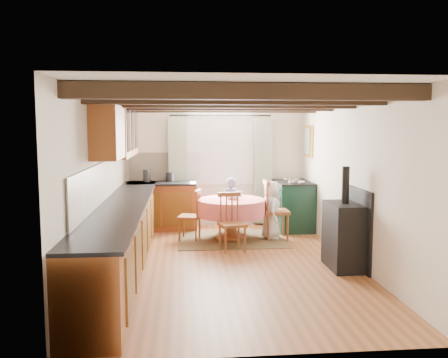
{
  "coord_description": "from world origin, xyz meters",
  "views": [
    {
      "loc": [
        -0.67,
        -6.56,
        1.96
      ],
      "look_at": [
        0.0,
        0.8,
        1.15
      ],
      "focal_mm": 37.58,
      "sensor_mm": 36.0,
      "label": 1
    }
  ],
  "objects": [
    {
      "name": "base_cabinet_back",
      "position": [
        -1.05,
        2.45,
        0.44
      ],
      "size": [
        1.3,
        0.6,
        0.88
      ],
      "primitive_type": "cube",
      "color": "brown",
      "rests_on": "floor"
    },
    {
      "name": "beam_e",
      "position": [
        0.0,
        2.0,
        2.31
      ],
      "size": [
        3.6,
        0.16,
        0.16
      ],
      "primitive_type": "cube",
      "color": "black",
      "rests_on": "ceiling"
    },
    {
      "name": "ceiling",
      "position": [
        0.0,
        0.0,
        2.4
      ],
      "size": [
        3.6,
        5.5,
        0.0
      ],
      "primitive_type": "cube",
      "color": "white",
      "rests_on": "ground"
    },
    {
      "name": "floor",
      "position": [
        0.0,
        0.0,
        0.0
      ],
      "size": [
        3.6,
        5.5,
        0.0
      ],
      "primitive_type": "cube",
      "color": "#AB643B",
      "rests_on": "ground"
    },
    {
      "name": "worktop_back",
      "position": [
        -1.05,
        2.43,
        0.9
      ],
      "size": [
        1.3,
        0.64,
        0.04
      ],
      "primitive_type": "cube",
      "color": "black",
      "rests_on": "base_cabinet_back"
    },
    {
      "name": "wall_left",
      "position": [
        -1.8,
        0.0,
        1.2
      ],
      "size": [
        0.0,
        5.5,
        2.4
      ],
      "primitive_type": "cube",
      "color": "silver",
      "rests_on": "ground"
    },
    {
      "name": "wall_back",
      "position": [
        0.0,
        2.75,
        1.2
      ],
      "size": [
        3.6,
        0.0,
        2.4
      ],
      "primitive_type": "cube",
      "color": "silver",
      "rests_on": "ground"
    },
    {
      "name": "dining_table",
      "position": [
        0.19,
        1.5,
        0.36
      ],
      "size": [
        1.18,
        1.18,
        0.71
      ],
      "primitive_type": null,
      "color": "#E9795F",
      "rests_on": "floor"
    },
    {
      "name": "chair_right",
      "position": [
        0.99,
        1.5,
        0.52
      ],
      "size": [
        0.48,
        0.46,
        1.05
      ],
      "primitive_type": null,
      "rotation": [
        0.0,
        0.0,
        1.56
      ],
      "color": "brown",
      "rests_on": "floor"
    },
    {
      "name": "aga_range",
      "position": [
        1.47,
        2.24,
        0.48
      ],
      "size": [
        0.67,
        1.03,
        0.95
      ],
      "primitive_type": null,
      "color": "black",
      "rests_on": "floor"
    },
    {
      "name": "canister_wide",
      "position": [
        -0.9,
        2.52,
        1.01
      ],
      "size": [
        0.16,
        0.16,
        0.18
      ],
      "primitive_type": "cylinder",
      "color": "#262628",
      "rests_on": "worktop_back"
    },
    {
      "name": "bowl_a",
      "position": [
        0.22,
        1.56,
        0.74
      ],
      "size": [
        0.26,
        0.26,
        0.06
      ],
      "primitive_type": "imported",
      "rotation": [
        0.0,
        0.0,
        3.24
      ],
      "color": "silver",
      "rests_on": "dining_table"
    },
    {
      "name": "splash_left",
      "position": [
        -1.78,
        0.3,
        1.2
      ],
      "size": [
        0.02,
        4.5,
        0.55
      ],
      "primitive_type": "cube",
      "color": "beige",
      "rests_on": "wall_left"
    },
    {
      "name": "window_pane",
      "position": [
        0.1,
        2.74,
        1.6
      ],
      "size": [
        1.2,
        0.01,
        1.4
      ],
      "primitive_type": "cube",
      "color": "white",
      "rests_on": "wall_back"
    },
    {
      "name": "wall_front",
      "position": [
        0.0,
        -2.75,
        1.2
      ],
      "size": [
        3.6,
        0.0,
        2.4
      ],
      "primitive_type": "cube",
      "color": "silver",
      "rests_on": "ground"
    },
    {
      "name": "wall_cabinet_solid",
      "position": [
        -1.63,
        -0.3,
        1.9
      ],
      "size": [
        0.34,
        0.9,
        0.7
      ],
      "primitive_type": "cube",
      "color": "brown",
      "rests_on": "wall_left"
    },
    {
      "name": "canister_tall",
      "position": [
        -1.34,
        2.49,
        1.04
      ],
      "size": [
        0.14,
        0.14,
        0.24
      ],
      "primitive_type": "cylinder",
      "color": "#262628",
      "rests_on": "worktop_back"
    },
    {
      "name": "chair_left",
      "position": [
        -0.54,
        1.54,
        0.45
      ],
      "size": [
        0.48,
        0.47,
        0.89
      ],
      "primitive_type": null,
      "rotation": [
        0.0,
        0.0,
        -1.82
      ],
      "color": "brown",
      "rests_on": "floor"
    },
    {
      "name": "worktop_left",
      "position": [
        -1.48,
        0.0,
        0.9
      ],
      "size": [
        0.64,
        5.3,
        0.04
      ],
      "primitive_type": "cube",
      "color": "black",
      "rests_on": "base_cabinet_left"
    },
    {
      "name": "beam_b",
      "position": [
        0.0,
        -1.0,
        2.31
      ],
      "size": [
        3.6,
        0.16,
        0.16
      ],
      "primitive_type": "cube",
      "color": "black",
      "rests_on": "ceiling"
    },
    {
      "name": "wall_picture",
      "position": [
        1.77,
        2.3,
        1.7
      ],
      "size": [
        0.04,
        0.5,
        0.6
      ],
      "primitive_type": "cube",
      "color": "gold",
      "rests_on": "wall_right"
    },
    {
      "name": "wall_right",
      "position": [
        1.8,
        0.0,
        1.2
      ],
      "size": [
        0.0,
        5.5,
        2.4
      ],
      "primitive_type": "cube",
      "color": "silver",
      "rests_on": "ground"
    },
    {
      "name": "child_far",
      "position": [
        0.24,
        2.15,
        0.51
      ],
      "size": [
        0.43,
        0.35,
        1.03
      ],
      "primitive_type": "imported",
      "rotation": [
        0.0,
        0.0,
        3.44
      ],
      "color": "#565677",
      "rests_on": "floor"
    },
    {
      "name": "chair_near",
      "position": [
        0.13,
        0.73,
        0.46
      ],
      "size": [
        0.48,
        0.49,
        0.93
      ],
      "primitive_type": null,
      "rotation": [
        0.0,
        0.0,
        0.21
      ],
      "color": "brown",
      "rests_on": "floor"
    },
    {
      "name": "window_frame",
      "position": [
        0.1,
        2.73,
        1.6
      ],
      "size": [
        1.34,
        0.03,
        1.54
      ],
      "primitive_type": "cube",
      "color": "white",
      "rests_on": "wall_back"
    },
    {
      "name": "base_cabinet_left",
      "position": [
        -1.5,
        0.0,
        0.44
      ],
      "size": [
        0.6,
        5.3,
        0.88
      ],
      "primitive_type": "cube",
      "color": "brown",
      "rests_on": "floor"
    },
    {
      "name": "cast_iron_stove",
      "position": [
        1.58,
        -0.34,
        0.72
      ],
      "size": [
        0.43,
        0.72,
        1.43
      ],
      "primitive_type": null,
      "color": "black",
      "rests_on": "floor"
    },
    {
      "name": "bowl_b",
      "position": [
        0.23,
        1.48,
        0.74
      ],
      "size": [
        0.28,
        0.28,
        0.06
      ],
      "primitive_type": "imported",
      "rotation": [
        0.0,
        0.0,
        0.86
      ],
      "color": "silver",
      "rests_on": "dining_table"
    },
    {
      "name": "splash_back",
      "position": [
        -1.0,
        2.73,
        1.2
      ],
      "size": [
        1.4,
        0.02,
        0.55
      ],
      "primitive_type": "cube",
      "color": "beige",
      "rests_on": "wall_back"
    },
    {
      "name": "beam_d",
      "position": [
        0.0,
        1.0,
        2.31
      ],
      "size": [
        3.6,
        0.16,
        0.16
      ],
      "primitive_type": "cube",
      "color": "black",
      "rests_on": "ceiling"
    },
    {
      "name": "beam_c",
      "position": [
        0.0,
        0.0,
        2.31
      ],
      "size": [
        3.6,
        0.16,
        0.16
      ],
      "primitive_type": "cube",
      "color": "black",
      "rests_on": "ceiling"
    },
    {
      "name": "wall_plate",
      "position": [
        1.05,
        2.72,
        1.7
      ],
      "size": [
        0.3,
        0.02,
        0.3
      ],
      "primitive_type": "cylinder",
      "rotation": [
        1.57,
        0.0,
        0.0
      ],
      "color": "silver",
      "rests_on": "wall_back"
    },
    {
      "name": "wall_cabinet_glass",
      "position": [
        -1.63,
        1.2,
        1.95
      ],
      "size": [
        0.34,
        1.8,
        0.9
      ],
      "primitive_type": "cube",
      "color": "brown",
      "rests_on": "wall_left"
    },
    {
      "name": "child_right",
      "position": [
        0.9,
        1.49,
        0.51
      ],
      "size": [
        0.35,
        0.52,
        1.03
      ],
      "primitive_type": "imported",
      "rotation": [
        0.0,
        0.0,
        1.52
      ],
      "color": "silver",
      "rests_on": "floor"
    },
    {
      "name": "curtain_right",
      "position": [
        0.95,
        2.65,
        1.1
      ],
      "size": [
        0.35,
        0.1,
        2.1
      ],
      "primitive_type": "cube",
      "color": "#A0B291",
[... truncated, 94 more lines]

